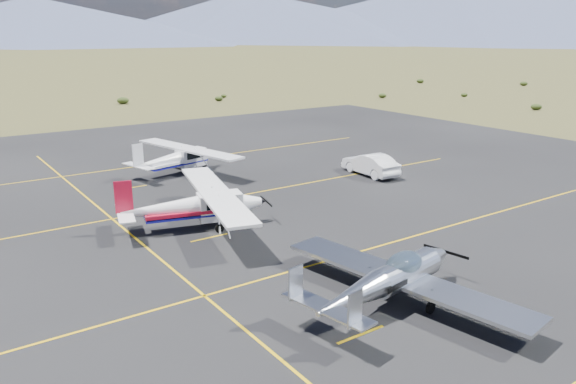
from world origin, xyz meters
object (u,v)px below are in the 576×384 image
object	(u,v)px
aircraft_cessna	(194,205)
sedan	(370,164)
aircraft_low_wing	(391,279)
aircraft_plain	(177,158)

from	to	relation	value
aircraft_cessna	sedan	size ratio (longest dim) A/B	2.40
aircraft_low_wing	aircraft_cessna	size ratio (longest dim) A/B	0.94
aircraft_low_wing	sedan	xyz separation A→B (m)	(12.66, 14.87, -0.31)
aircraft_low_wing	sedan	world-z (taller)	aircraft_low_wing
aircraft_low_wing	aircraft_plain	bearing A→B (deg)	75.82
sedan	aircraft_low_wing	bearing A→B (deg)	52.20
aircraft_cessna	aircraft_plain	distance (m)	11.77
aircraft_plain	sedan	distance (m)	13.49
aircraft_cessna	aircraft_plain	bearing A→B (deg)	84.83
aircraft_low_wing	aircraft_cessna	xyz separation A→B (m)	(-2.21, 11.69, 0.17)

